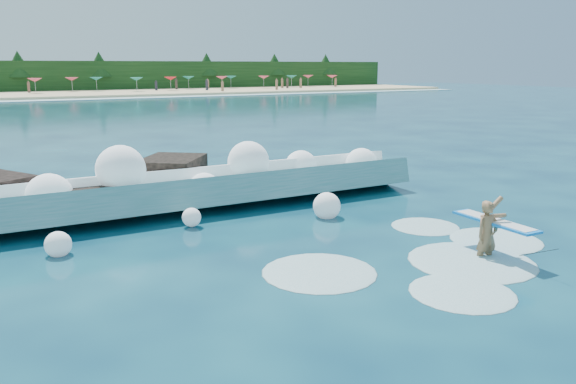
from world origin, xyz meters
The scene contains 11 objects.
ground centered at (0.00, 0.00, 0.00)m, with size 200.00×200.00×0.00m, color #07243B.
beach centered at (0.00, 78.00, 0.20)m, with size 140.00×20.00×0.40m, color tan.
wet_band centered at (0.00, 67.00, 0.04)m, with size 140.00×5.00×0.08m, color silver.
treeline centered at (0.00, 88.00, 2.50)m, with size 140.00×4.00×5.00m, color black.
breaking_wave centered at (-0.66, 6.28, 0.52)m, with size 17.14×2.71×1.48m.
rock_cluster centered at (-2.66, 7.48, 0.49)m, with size 8.72×3.44×1.55m.
surfer_with_board centered at (4.77, -1.44, 0.59)m, with size 0.86×2.80×1.59m.
wave_spray centered at (-0.88, 6.14, 0.99)m, with size 15.71×4.40×2.10m.
surf_foam centered at (3.93, -1.11, 0.00)m, with size 8.78×5.71×0.14m.
beach_umbrellas centered at (0.31, 80.25, 2.25)m, with size 110.16×6.81×0.50m.
beachgoers centered at (3.37, 76.23, 1.09)m, with size 100.54×13.06×1.91m.
Camera 1 is at (-5.09, -9.81, 4.25)m, focal length 35.00 mm.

